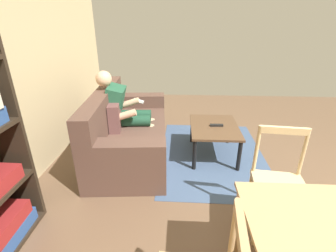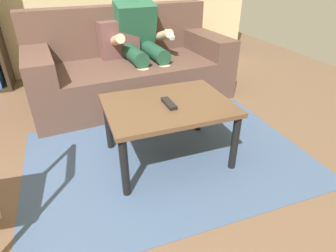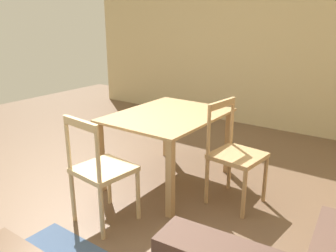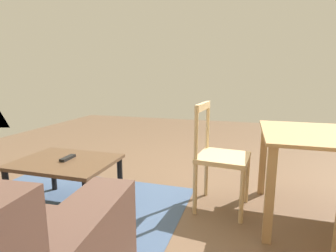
% 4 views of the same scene
% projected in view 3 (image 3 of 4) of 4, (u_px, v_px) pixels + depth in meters
% --- Properties ---
extents(ground_plane, '(8.55, 8.55, 0.00)m').
position_uv_depth(ground_plane, '(86.00, 206.00, 3.12)').
color(ground_plane, brown).
extents(wall_side, '(0.12, 5.77, 2.78)m').
position_uv_depth(wall_side, '(243.00, 34.00, 5.24)').
color(wall_side, '#C8B586').
rests_on(wall_side, ground_plane).
extents(dining_table, '(1.19, 0.92, 0.73)m').
position_uv_depth(dining_table, '(168.00, 124.00, 3.42)').
color(dining_table, tan).
rests_on(dining_table, ground_plane).
extents(dining_chair_near_wall, '(0.46, 0.46, 0.94)m').
position_uv_depth(dining_chair_near_wall, '(235.00, 155.00, 3.07)').
color(dining_chair_near_wall, tan).
rests_on(dining_chair_near_wall, ground_plane).
extents(dining_chair_facing_couch, '(0.46, 0.46, 0.93)m').
position_uv_depth(dining_chair_facing_couch, '(101.00, 170.00, 2.75)').
color(dining_chair_facing_couch, '#D1B27F').
rests_on(dining_chair_facing_couch, ground_plane).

